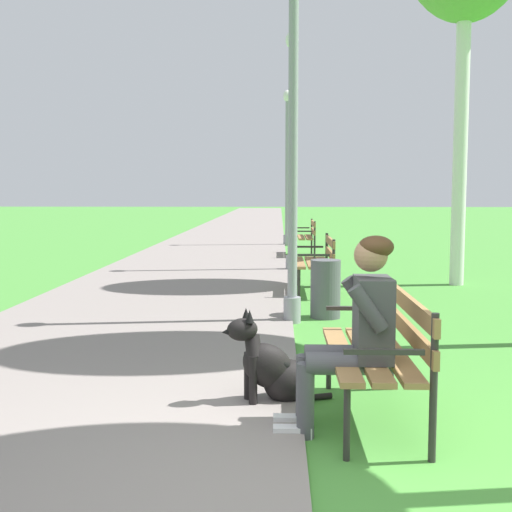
{
  "coord_description": "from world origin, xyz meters",
  "views": [
    {
      "loc": [
        -0.3,
        -3.03,
        1.52
      ],
      "look_at": [
        -0.52,
        3.33,
        0.9
      ],
      "focal_mm": 46.78,
      "sensor_mm": 36.0,
      "label": 1
    }
  ],
  "objects_px": {
    "dog_black": "(274,369)",
    "lamp_post_mid": "(292,149)",
    "park_bench_near": "(382,344)",
    "person_seated_on_near_bench": "(355,327)",
    "park_bench_far": "(305,235)",
    "park_bench_mid": "(318,258)",
    "lamp_post_near": "(293,140)",
    "litter_bin": "(325,289)",
    "lamp_post_far": "(287,166)"
  },
  "relations": [
    {
      "from": "park_bench_near",
      "to": "park_bench_mid",
      "type": "relative_size",
      "value": 1.0
    },
    {
      "from": "park_bench_near",
      "to": "dog_black",
      "type": "height_order",
      "value": "park_bench_near"
    },
    {
      "from": "dog_black",
      "to": "park_bench_near",
      "type": "bearing_deg",
      "value": -21.91
    },
    {
      "from": "park_bench_near",
      "to": "litter_bin",
      "type": "xyz_separation_m",
      "value": [
        -0.13,
        3.59,
        -0.16
      ]
    },
    {
      "from": "person_seated_on_near_bench",
      "to": "dog_black",
      "type": "distance_m",
      "value": 0.85
    },
    {
      "from": "dog_black",
      "to": "litter_bin",
      "type": "height_order",
      "value": "dog_black"
    },
    {
      "from": "park_bench_near",
      "to": "park_bench_far",
      "type": "distance_m",
      "value": 11.06
    },
    {
      "from": "park_bench_near",
      "to": "person_seated_on_near_bench",
      "type": "distance_m",
      "value": 0.36
    },
    {
      "from": "park_bench_far",
      "to": "lamp_post_mid",
      "type": "distance_m",
      "value": 3.33
    },
    {
      "from": "park_bench_near",
      "to": "park_bench_mid",
      "type": "height_order",
      "value": "same"
    },
    {
      "from": "park_bench_far",
      "to": "lamp_post_near",
      "type": "relative_size",
      "value": 0.37
    },
    {
      "from": "lamp_post_far",
      "to": "park_bench_far",
      "type": "bearing_deg",
      "value": -82.79
    },
    {
      "from": "lamp_post_mid",
      "to": "person_seated_on_near_bench",
      "type": "bearing_deg",
      "value": -88.31
    },
    {
      "from": "park_bench_far",
      "to": "dog_black",
      "type": "relative_size",
      "value": 1.86
    },
    {
      "from": "dog_black",
      "to": "lamp_post_mid",
      "type": "xyz_separation_m",
      "value": [
        0.26,
        7.99,
        2.04
      ]
    },
    {
      "from": "park_bench_mid",
      "to": "park_bench_far",
      "type": "xyz_separation_m",
      "value": [
        0.02,
        5.47,
        0.0
      ]
    },
    {
      "from": "dog_black",
      "to": "lamp_post_near",
      "type": "bearing_deg",
      "value": 86.45
    },
    {
      "from": "park_bench_far",
      "to": "dog_black",
      "type": "distance_m",
      "value": 10.8
    },
    {
      "from": "lamp_post_mid",
      "to": "lamp_post_far",
      "type": "bearing_deg",
      "value": 90.11
    },
    {
      "from": "park_bench_near",
      "to": "person_seated_on_near_bench",
      "type": "xyz_separation_m",
      "value": [
        -0.21,
        -0.25,
        0.17
      ]
    },
    {
      "from": "park_bench_far",
      "to": "lamp_post_mid",
      "type": "relative_size",
      "value": 0.34
    },
    {
      "from": "person_seated_on_near_bench",
      "to": "lamp_post_near",
      "type": "height_order",
      "value": "lamp_post_near"
    },
    {
      "from": "park_bench_near",
      "to": "park_bench_far",
      "type": "bearing_deg",
      "value": 90.42
    },
    {
      "from": "park_bench_near",
      "to": "lamp_post_near",
      "type": "bearing_deg",
      "value": 99.24
    },
    {
      "from": "park_bench_mid",
      "to": "dog_black",
      "type": "relative_size",
      "value": 1.86
    },
    {
      "from": "park_bench_mid",
      "to": "lamp_post_far",
      "type": "height_order",
      "value": "lamp_post_far"
    },
    {
      "from": "person_seated_on_near_bench",
      "to": "litter_bin",
      "type": "distance_m",
      "value": 3.85
    },
    {
      "from": "lamp_post_mid",
      "to": "litter_bin",
      "type": "distance_m",
      "value": 5.09
    },
    {
      "from": "park_bench_mid",
      "to": "dog_black",
      "type": "xyz_separation_m",
      "value": [
        -0.61,
        -5.31,
        -0.25
      ]
    },
    {
      "from": "park_bench_mid",
      "to": "park_bench_near",
      "type": "bearing_deg",
      "value": -88.91
    },
    {
      "from": "park_bench_mid",
      "to": "person_seated_on_near_bench",
      "type": "xyz_separation_m",
      "value": [
        -0.1,
        -5.84,
        0.17
      ]
    },
    {
      "from": "person_seated_on_near_bench",
      "to": "lamp_post_near",
      "type": "bearing_deg",
      "value": 95.28
    },
    {
      "from": "park_bench_mid",
      "to": "litter_bin",
      "type": "xyz_separation_m",
      "value": [
        -0.02,
        -2.01,
        -0.16
      ]
    },
    {
      "from": "dog_black",
      "to": "lamp_post_near",
      "type": "distance_m",
      "value": 3.5
    },
    {
      "from": "park_bench_near",
      "to": "lamp_post_near",
      "type": "distance_m",
      "value": 3.67
    },
    {
      "from": "park_bench_near",
      "to": "person_seated_on_near_bench",
      "type": "relative_size",
      "value": 1.2
    },
    {
      "from": "lamp_post_near",
      "to": "lamp_post_far",
      "type": "relative_size",
      "value": 0.95
    },
    {
      "from": "dog_black",
      "to": "lamp_post_far",
      "type": "xyz_separation_m",
      "value": [
        0.25,
        13.85,
        1.94
      ]
    },
    {
      "from": "park_bench_near",
      "to": "litter_bin",
      "type": "relative_size",
      "value": 2.14
    },
    {
      "from": "person_seated_on_near_bench",
      "to": "lamp_post_far",
      "type": "relative_size",
      "value": 0.29
    },
    {
      "from": "park_bench_near",
      "to": "lamp_post_mid",
      "type": "distance_m",
      "value": 8.48
    },
    {
      "from": "lamp_post_near",
      "to": "litter_bin",
      "type": "height_order",
      "value": "lamp_post_near"
    },
    {
      "from": "person_seated_on_near_bench",
      "to": "dog_black",
      "type": "relative_size",
      "value": 1.55
    },
    {
      "from": "park_bench_near",
      "to": "lamp_post_mid",
      "type": "bearing_deg",
      "value": 93.17
    },
    {
      "from": "park_bench_mid",
      "to": "park_bench_far",
      "type": "bearing_deg",
      "value": 89.74
    },
    {
      "from": "park_bench_near",
      "to": "park_bench_far",
      "type": "height_order",
      "value": "same"
    },
    {
      "from": "litter_bin",
      "to": "park_bench_mid",
      "type": "bearing_deg",
      "value": 89.42
    },
    {
      "from": "dog_black",
      "to": "lamp_post_mid",
      "type": "relative_size",
      "value": 0.18
    },
    {
      "from": "park_bench_near",
      "to": "person_seated_on_near_bench",
      "type": "height_order",
      "value": "person_seated_on_near_bench"
    },
    {
      "from": "park_bench_near",
      "to": "lamp_post_far",
      "type": "height_order",
      "value": "lamp_post_far"
    }
  ]
}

